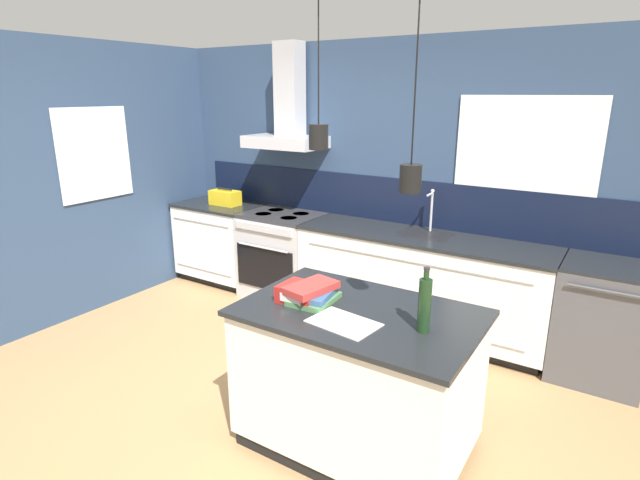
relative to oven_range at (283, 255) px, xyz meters
The scene contains 13 objects.
ground_plane 2.02m from the oven_range, 59.10° to the right, with size 16.00×16.00×0.00m, color #A87F51.
wall_back 1.34m from the oven_range, 18.43° to the left, with size 5.60×2.16×2.60m.
wall_left 1.93m from the oven_range, 145.16° to the right, with size 0.08×3.80×2.60m.
counter_run_left 0.88m from the oven_range, behind, with size 0.96×0.64×0.91m.
counter_run_sink 1.54m from the oven_range, ahead, with size 2.28×0.64×1.30m.
oven_range is the anchor object (origin of this frame).
dishwasher 2.99m from the oven_range, ahead, with size 0.63×0.65×0.91m.
kitchen_island 2.48m from the oven_range, 42.91° to the right, with size 1.37×0.89×0.91m.
bottle_on_island 2.88m from the oven_range, 37.94° to the right, with size 0.07×0.07×0.36m.
book_stack 2.35m from the oven_range, 48.51° to the right, with size 0.26×0.35×0.11m.
red_supply_box 2.34m from the oven_range, 50.38° to the right, with size 0.25×0.21×0.10m.
paper_pile 2.66m from the oven_range, 45.84° to the right, with size 0.40×0.29×0.01m.
yellow_toolbox 0.96m from the oven_range, behind, with size 0.34×0.18×0.19m.
Camera 1 is at (2.04, -2.35, 2.12)m, focal length 28.00 mm.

